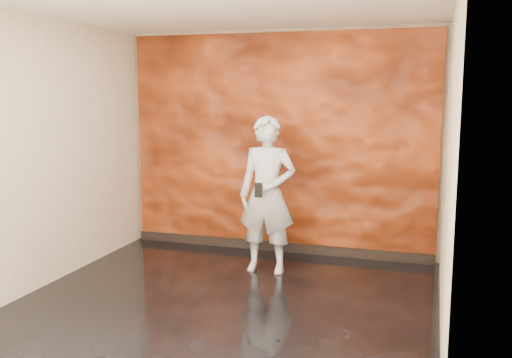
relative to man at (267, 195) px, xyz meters
name	(u,v)px	position (x,y,z in m)	size (l,w,h in m)	color
room	(223,161)	(-0.11, -1.11, 0.51)	(4.02, 4.02, 2.81)	black
feature_wall	(279,144)	(-0.11, 0.85, 0.49)	(3.90, 0.06, 2.75)	#C24B1A
baseboard	(277,246)	(-0.11, 0.81, -0.83)	(3.90, 0.04, 0.12)	black
man	(267,195)	(0.00, 0.00, 0.00)	(0.65, 0.42, 1.77)	#A6ADB8
phone	(259,190)	(-0.02, -0.27, 0.10)	(0.09, 0.02, 0.16)	black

